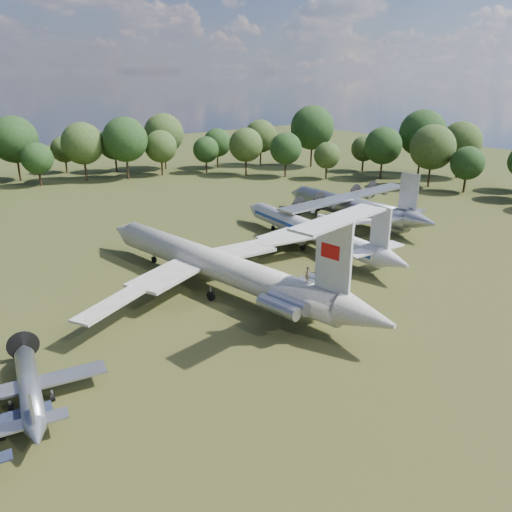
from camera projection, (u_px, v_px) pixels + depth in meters
ground at (208, 302)px, 58.73m from camera, size 300.00×300.00×0.00m
il62_airliner at (217, 270)px, 61.52m from camera, size 45.57×55.41×4.94m
tu104_jet at (312, 234)px, 76.86m from camera, size 33.33×42.34×3.98m
an12_transport at (351, 209)px, 89.49m from camera, size 32.16×35.70×4.57m
small_prop_northwest at (30, 391)px, 40.32m from camera, size 15.22×18.71×2.44m
person_on_il62 at (307, 274)px, 51.46m from camera, size 0.72×0.54×1.80m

